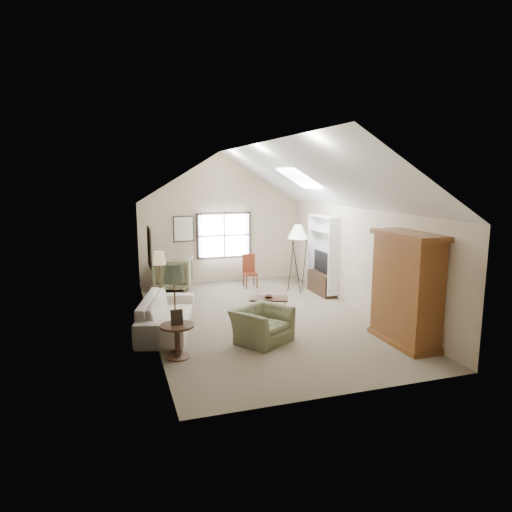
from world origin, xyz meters
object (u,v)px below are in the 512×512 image
object	(u,v)px
side_table	(177,341)
side_chair	(250,271)
armchair_near	(262,325)
armchair_far	(173,274)
armoire	(406,289)
coffee_table	(269,307)
sofa	(167,314)

from	to	relation	value
side_table	side_chair	bearing A→B (deg)	58.97
armchair_near	armchair_far	world-z (taller)	armchair_far
side_table	side_chair	size ratio (longest dim) A/B	0.63
armoire	coffee_table	bearing A→B (deg)	128.99
sofa	side_table	bearing A→B (deg)	-165.21
armoire	armchair_near	xyz separation A→B (m)	(-2.66, 0.92, -0.76)
armchair_far	side_table	bearing A→B (deg)	99.14
sofa	armchair_near	distance (m)	2.15
armchair_near	side_chair	xyz separation A→B (m)	(1.11, 4.41, 0.15)
armchair_near	armchair_far	xyz separation A→B (m)	(-1.10, 4.81, 0.14)
side_table	coffee_table	bearing A→B (deg)	37.30
armchair_near	coffee_table	size ratio (longest dim) A/B	1.18
sofa	armchair_far	distance (m)	3.57
sofa	coffee_table	world-z (taller)	sofa
armchair_far	side_chair	bearing A→B (deg)	-174.32
armchair_far	side_table	size ratio (longest dim) A/B	1.70
sofa	side_chair	xyz separation A→B (m)	(2.83, 3.11, 0.13)
sofa	armoire	bearing A→B (deg)	-102.03
sofa	coffee_table	size ratio (longest dim) A/B	2.77
armoire	coffee_table	size ratio (longest dim) A/B	2.46
sofa	side_chair	bearing A→B (deg)	-27.55
armchair_far	side_table	xyz separation A→B (m)	(-0.62, -5.12, -0.17)
armchair_near	side_table	distance (m)	1.75
armoire	armchair_far	world-z (taller)	armoire
coffee_table	armoire	bearing A→B (deg)	-51.01
sofa	coffee_table	bearing A→B (deg)	-69.75
armchair_near	side_chair	bearing A→B (deg)	42.76
armchair_far	side_table	distance (m)	5.16
sofa	armchair_near	xyz separation A→B (m)	(1.72, -1.30, -0.02)
armchair_near	side_table	size ratio (longest dim) A/B	1.69
armoire	armchair_far	size ratio (longest dim) A/B	2.09
coffee_table	sofa	bearing A→B (deg)	-174.54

